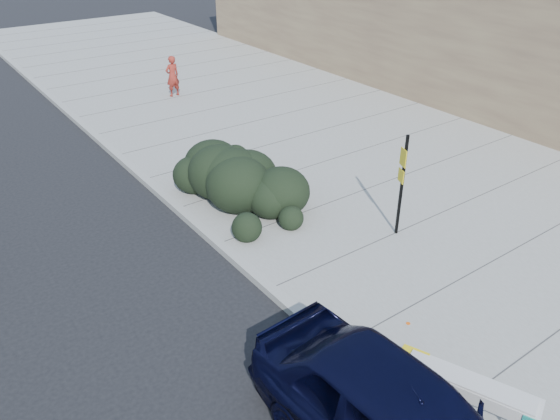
{
  "coord_description": "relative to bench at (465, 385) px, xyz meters",
  "views": [
    {
      "loc": [
        -4.91,
        -7.05,
        6.8
      ],
      "look_at": [
        1.09,
        1.22,
        1.0
      ],
      "focal_mm": 35.0,
      "sensor_mm": 36.0,
      "label": 1
    }
  ],
  "objects": [
    {
      "name": "pedestrian",
      "position": [
        3.34,
        16.28,
        0.28
      ],
      "size": [
        0.6,
        0.43,
        1.55
      ],
      "primitive_type": "imported",
      "rotation": [
        0.0,
        0.0,
        3.25
      ],
      "color": "maroon",
      "rests_on": "sidewalk_near"
    },
    {
      "name": "bench",
      "position": [
        0.0,
        0.0,
        0.0
      ],
      "size": [
        1.17,
        2.1,
        0.63
      ],
      "rotation": [
        0.0,
        0.0,
        0.39
      ],
      "color": "gray",
      "rests_on": "sidewalk_near"
    },
    {
      "name": "ground",
      "position": [
        -0.6,
        4.07,
        -0.65
      ],
      "size": [
        120.0,
        120.0,
        0.0
      ],
      "primitive_type": "plane",
      "color": "black",
      "rests_on": "ground"
    },
    {
      "name": "sidewalk_near",
      "position": [
        5.0,
        9.07,
        -0.57
      ],
      "size": [
        11.2,
        50.0,
        0.15
      ],
      "primitive_type": "cube",
      "color": "gray",
      "rests_on": "ground"
    },
    {
      "name": "building_near",
      "position": [
        13.4,
        7.07,
        2.0
      ],
      "size": [
        6.0,
        36.0,
        5.0
      ],
      "primitive_type": "cube",
      "color": "brown",
      "rests_on": "sidewalk_near"
    },
    {
      "name": "sign_post",
      "position": [
        2.89,
        4.07,
        0.88
      ],
      "size": [
        0.14,
        0.26,
        2.4
      ],
      "rotation": [
        0.0,
        0.0,
        -0.4
      ],
      "color": "black",
      "rests_on": "sidewalk_near"
    },
    {
      "name": "bike_rack",
      "position": [
        0.78,
        7.57,
        -0.0
      ],
      "size": [
        0.2,
        0.54,
        0.82
      ],
      "rotation": [
        0.0,
        0.0,
        -0.29
      ],
      "color": "black",
      "rests_on": "sidewalk_near"
    },
    {
      "name": "curb_near",
      "position": [
        -0.6,
        9.07,
        -0.56
      ],
      "size": [
        0.22,
        50.0,
        0.17
      ],
      "primitive_type": "cube",
      "color": "#9E9E99",
      "rests_on": "ground"
    },
    {
      "name": "hedge",
      "position": [
        0.9,
        7.58,
        0.25
      ],
      "size": [
        3.37,
        4.42,
        1.49
      ],
      "primitive_type": "ellipsoid",
      "rotation": [
        0.0,
        0.0,
        0.4
      ],
      "color": "black",
      "rests_on": "sidewalk_near"
    }
  ]
}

